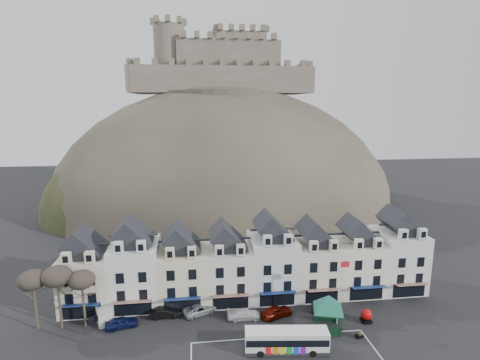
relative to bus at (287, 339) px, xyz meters
name	(u,v)px	position (x,y,z in m)	size (l,w,h in m)	color
coach_bay_markings	(285,356)	(-0.30, -0.84, -1.54)	(22.00, 7.50, 0.01)	silver
townhouse_terrace	(251,263)	(-2.15, 13.88, 3.76)	(54.40, 9.35, 11.80)	beige
castle_hill	(227,205)	(-1.05, 66.86, -1.43)	(100.00, 76.00, 68.00)	#353029
castle	(221,65)	(-1.79, 73.84, 38.65)	(50.20, 22.20, 22.00)	brown
tree_left_far	(32,280)	(-31.30, 8.41, 5.36)	(3.61, 3.61, 8.24)	#372F23
tree_left_mid	(57,277)	(-28.30, 8.41, 5.70)	(3.78, 3.78, 8.64)	#372F23
tree_left_near	(82,280)	(-25.30, 8.41, 5.01)	(3.43, 3.43, 7.84)	#372F23
bus	(287,339)	(0.00, 0.00, 0.00)	(10.08, 3.40, 2.79)	#262628
bus_shelter	(328,303)	(6.46, 3.82, 2.17)	(7.25, 7.25, 4.78)	black
red_buoy	(366,316)	(12.23, 4.62, -0.60)	(1.49, 1.49, 1.85)	black
flagpole	(340,288)	(8.27, 4.75, 3.71)	(1.33, 0.14, 9.19)	silver
white_van	(103,314)	(-23.19, 9.47, -0.61)	(3.13, 4.43, 1.86)	silver
planter_west	(359,334)	(9.82, 1.41, -1.09)	(1.03, 0.67, 0.95)	black
planter_east	(365,317)	(12.17, 4.91, -1.04)	(1.06, 0.73, 1.04)	black
car_navy	(122,323)	(-20.43, 7.41, -0.82)	(1.70, 4.22, 1.44)	#0D1443
car_black	(165,313)	(-14.88, 9.17, -0.85)	(1.48, 4.23, 1.39)	black
car_silver	(200,309)	(-10.10, 9.49, -0.87)	(2.22, 4.74, 1.34)	#A3A7AB
car_white	(244,314)	(-4.07, 7.41, -0.87)	(1.89, 4.66, 1.35)	white
car_maroon	(276,311)	(0.42, 7.41, -0.77)	(1.83, 4.55, 1.55)	#5C0E05
car_charcoal	(327,308)	(7.70, 7.41, -0.82)	(1.52, 4.36, 1.44)	black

